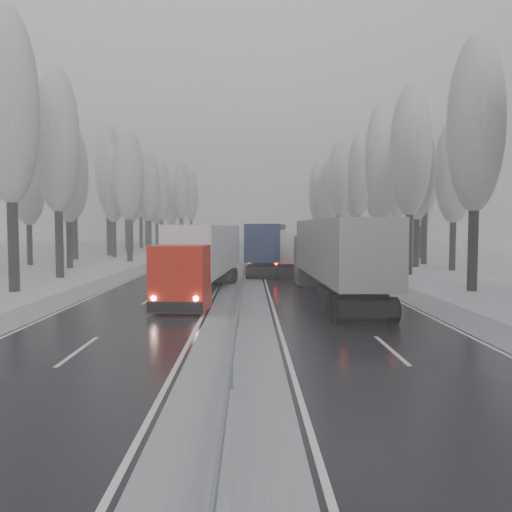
{
  "coord_description": "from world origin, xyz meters",
  "views": [
    {
      "loc": [
        0.47,
        -16.54,
        4.17
      ],
      "look_at": [
        0.93,
        17.19,
        2.2
      ],
      "focal_mm": 35.0,
      "sensor_mm": 36.0,
      "label": 1
    }
  ],
  "objects_px": {
    "truck_blue_box": "(269,244)",
    "truck_red_red": "(193,244)",
    "truck_cream_box": "(293,247)",
    "truck_red_white": "(205,254)",
    "box_truck_distant": "(271,239)",
    "truck_grey_tarp": "(334,253)"
  },
  "relations": [
    {
      "from": "truck_blue_box",
      "to": "truck_red_red",
      "type": "height_order",
      "value": "truck_blue_box"
    },
    {
      "from": "truck_grey_tarp",
      "to": "truck_red_white",
      "type": "xyz_separation_m",
      "value": [
        -7.61,
        2.52,
        -0.17
      ]
    },
    {
      "from": "box_truck_distant",
      "to": "truck_red_red",
      "type": "distance_m",
      "value": 48.13
    },
    {
      "from": "truck_cream_box",
      "to": "truck_red_red",
      "type": "relative_size",
      "value": 1.02
    },
    {
      "from": "truck_grey_tarp",
      "to": "truck_blue_box",
      "type": "xyz_separation_m",
      "value": [
        -3.03,
        17.95,
        -0.09
      ]
    },
    {
      "from": "truck_red_red",
      "to": "truck_cream_box",
      "type": "bearing_deg",
      "value": -40.12
    },
    {
      "from": "truck_red_white",
      "to": "truck_blue_box",
      "type": "bearing_deg",
      "value": 78.28
    },
    {
      "from": "truck_grey_tarp",
      "to": "box_truck_distant",
      "type": "bearing_deg",
      "value": 88.9
    },
    {
      "from": "truck_blue_box",
      "to": "truck_cream_box",
      "type": "height_order",
      "value": "truck_blue_box"
    },
    {
      "from": "truck_grey_tarp",
      "to": "truck_red_white",
      "type": "bearing_deg",
      "value": 160.31
    },
    {
      "from": "truck_cream_box",
      "to": "truck_red_white",
      "type": "bearing_deg",
      "value": -105.84
    },
    {
      "from": "truck_cream_box",
      "to": "truck_blue_box",
      "type": "bearing_deg",
      "value": -169.62
    },
    {
      "from": "truck_blue_box",
      "to": "truck_grey_tarp",
      "type": "bearing_deg",
      "value": -74.29
    },
    {
      "from": "truck_cream_box",
      "to": "box_truck_distant",
      "type": "xyz_separation_m",
      "value": [
        0.45,
        57.09,
        -0.71
      ]
    },
    {
      "from": "truck_blue_box",
      "to": "truck_red_white",
      "type": "bearing_deg",
      "value": -100.43
    },
    {
      "from": "truck_grey_tarp",
      "to": "box_truck_distant",
      "type": "relative_size",
      "value": 2.11
    },
    {
      "from": "truck_grey_tarp",
      "to": "truck_red_white",
      "type": "height_order",
      "value": "truck_grey_tarp"
    },
    {
      "from": "truck_red_white",
      "to": "truck_cream_box",
      "type": "bearing_deg",
      "value": 71.03
    },
    {
      "from": "truck_blue_box",
      "to": "truck_red_red",
      "type": "bearing_deg",
      "value": 134.45
    },
    {
      "from": "box_truck_distant",
      "to": "truck_red_red",
      "type": "xyz_separation_m",
      "value": [
        -10.86,
        -46.88,
        0.67
      ]
    },
    {
      "from": "box_truck_distant",
      "to": "truck_red_red",
      "type": "relative_size",
      "value": 0.56
    },
    {
      "from": "truck_cream_box",
      "to": "box_truck_distant",
      "type": "distance_m",
      "value": 57.09
    }
  ]
}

